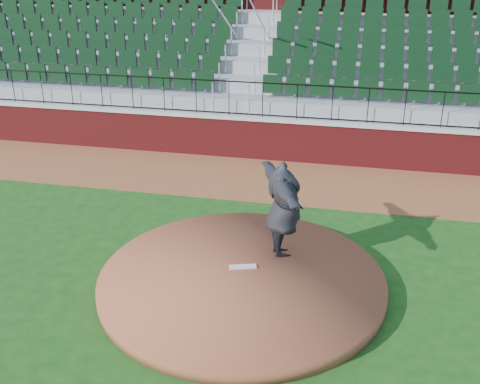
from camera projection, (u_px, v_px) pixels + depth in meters
name	position (u px, v px, depth m)	size (l,w,h in m)	color
ground	(224.00, 283.00, 11.47)	(90.00, 90.00, 0.00)	#184513
warning_track	(269.00, 179.00, 16.29)	(34.00, 3.20, 0.01)	brown
field_wall	(279.00, 140.00, 17.48)	(34.00, 0.35, 1.20)	maroon
wall_cap	(279.00, 119.00, 17.21)	(34.00, 0.45, 0.10)	#B7B7B7
wall_railing	(280.00, 101.00, 16.99)	(34.00, 0.05, 1.00)	black
seating_stands	(292.00, 64.00, 19.22)	(34.00, 5.10, 4.60)	gray
concourse_wall	(303.00, 37.00, 21.54)	(34.00, 0.50, 5.50)	maroon
pitchers_mound	(242.00, 281.00, 11.31)	(5.49, 5.49, 0.25)	brown
pitching_rubber	(243.00, 267.00, 11.52)	(0.53, 0.13, 0.04)	white
pitcher	(284.00, 209.00, 11.61)	(2.49, 0.68, 2.02)	black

